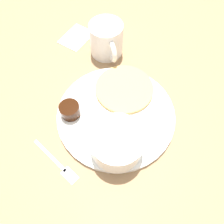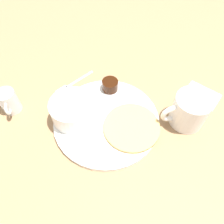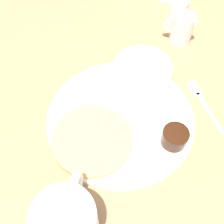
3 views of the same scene
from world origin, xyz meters
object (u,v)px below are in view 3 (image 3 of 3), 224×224
at_px(coffee_mug, 67,221).
at_px(creamer_pitcher_far, 178,11).
at_px(bowl, 141,75).
at_px(fork, 202,100).
at_px(plate, 120,119).
at_px(creamer_pitcher_near, 182,28).

bearing_deg(coffee_mug, creamer_pitcher_far, -135.41).
bearing_deg(creamer_pitcher_far, bowl, 43.84).
relative_size(creamer_pitcher_far, fork, 0.52).
height_order(plate, bowl, bowl).
height_order(plate, coffee_mug, coffee_mug).
distance_m(bowl, creamer_pitcher_near, 0.18).
xyz_separation_m(plate, creamer_pitcher_far, (-0.23, -0.21, 0.03)).
distance_m(creamer_pitcher_far, fork, 0.24).
relative_size(creamer_pitcher_near, fork, 0.52).
height_order(plate, fork, plate).
bearing_deg(bowl, creamer_pitcher_near, -145.19).
relative_size(plate, fork, 2.08).
distance_m(coffee_mug, fork, 0.34).
relative_size(coffee_mug, creamer_pitcher_near, 1.63).
relative_size(plate, creamer_pitcher_near, 3.97).
bearing_deg(bowl, creamer_pitcher_far, -136.16).
xyz_separation_m(bowl, fork, (-0.10, 0.07, -0.04)).
height_order(bowl, coffee_mug, coffee_mug).
distance_m(plate, fork, 0.17).
xyz_separation_m(plate, fork, (-0.17, 0.01, -0.00)).
xyz_separation_m(creamer_pitcher_near, fork, (0.04, 0.17, -0.03)).
bearing_deg(fork, creamer_pitcher_near, -103.18).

